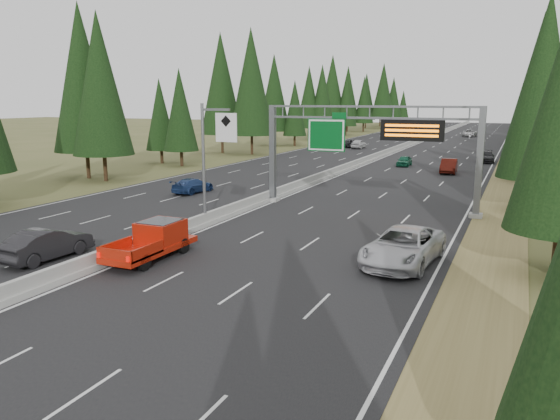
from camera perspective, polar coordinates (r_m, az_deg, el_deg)
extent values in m
cube|color=black|center=(87.67, 11.46, 5.80)|extent=(32.00, 260.00, 0.08)
cube|color=olive|center=(85.63, 23.20, 4.97)|extent=(3.60, 260.00, 0.06)
cube|color=#4A5126|center=(93.13, 0.65, 6.34)|extent=(3.60, 260.00, 0.06)
cube|color=gray|center=(87.65, 11.47, 5.93)|extent=(0.70, 260.00, 0.30)
cube|color=gray|center=(87.62, 11.48, 6.19)|extent=(0.30, 260.00, 0.60)
cube|color=slate|center=(44.48, -0.76, 5.88)|extent=(0.45, 0.45, 7.80)
cube|color=gray|center=(44.99, -0.75, 1.12)|extent=(0.90, 0.90, 0.30)
cube|color=slate|center=(40.54, 20.12, 4.65)|extent=(0.45, 0.45, 7.80)
cube|color=gray|center=(41.11, 19.77, -0.54)|extent=(0.90, 0.90, 0.30)
cube|color=slate|center=(41.59, 9.37, 10.62)|extent=(15.85, 0.35, 0.16)
cube|color=slate|center=(41.61, 9.33, 9.47)|extent=(15.85, 0.35, 0.16)
cube|color=#054C19|center=(42.38, 4.86, 7.81)|extent=(3.00, 0.10, 2.50)
cube|color=silver|center=(42.33, 4.84, 7.80)|extent=(2.85, 0.02, 2.35)
cube|color=#054C19|center=(42.00, 6.21, 9.80)|extent=(1.10, 0.10, 0.45)
cube|color=black|center=(40.65, 13.63, 8.08)|extent=(4.50, 0.40, 1.50)
cube|color=orange|center=(40.42, 13.59, 8.57)|extent=(3.80, 0.02, 0.18)
cube|color=orange|center=(40.43, 13.57, 8.07)|extent=(3.80, 0.02, 0.18)
cube|color=orange|center=(40.45, 13.55, 7.58)|extent=(3.80, 0.02, 0.18)
cylinder|color=slate|center=(35.86, -7.98, 4.60)|extent=(0.20, 0.20, 8.00)
cube|color=gray|center=(36.52, -7.81, -1.49)|extent=(0.50, 0.50, 0.20)
cube|color=slate|center=(35.10, -6.73, 10.38)|extent=(2.00, 0.15, 0.15)
cube|color=silver|center=(34.63, -5.64, 8.57)|extent=(1.50, 0.06, 1.80)
cylinder|color=black|center=(29.05, 26.92, -4.08)|extent=(0.40, 0.40, 2.26)
cylinder|color=black|center=(45.45, 24.99, 1.49)|extent=(0.40, 0.40, 2.55)
cone|color=black|center=(44.92, 25.85, 11.54)|extent=(5.73, 5.73, 13.37)
cylinder|color=black|center=(62.10, 24.76, 3.96)|extent=(0.40, 0.40, 2.69)
cone|color=black|center=(61.73, 25.42, 11.70)|extent=(6.04, 6.04, 14.10)
cylinder|color=black|center=(77.80, 24.46, 5.06)|extent=(0.40, 0.40, 2.08)
cone|color=black|center=(77.47, 24.86, 9.84)|extent=(4.68, 4.68, 10.92)
cylinder|color=black|center=(94.24, 24.89, 6.21)|extent=(0.40, 0.40, 2.89)
cone|color=black|center=(94.02, 25.36, 11.70)|extent=(6.51, 6.51, 15.20)
cylinder|color=black|center=(92.56, 26.89, 5.95)|extent=(0.40, 0.40, 2.85)
cylinder|color=black|center=(110.47, 24.37, 6.73)|extent=(0.40, 0.40, 2.35)
cone|color=black|center=(110.24, 24.68, 10.53)|extent=(5.30, 5.30, 12.36)
cylinder|color=black|center=(109.23, 26.30, 6.55)|extent=(0.40, 0.40, 2.44)
cone|color=black|center=(109.00, 26.66, 10.54)|extent=(5.50, 5.50, 12.83)
cylinder|color=black|center=(125.27, 24.63, 7.27)|extent=(0.40, 0.40, 2.90)
cone|color=black|center=(125.11, 24.98, 11.40)|extent=(6.52, 6.52, 15.21)
cylinder|color=black|center=(125.77, 26.80, 6.87)|extent=(0.40, 0.40, 1.94)
cone|color=black|center=(125.57, 27.05, 9.62)|extent=(4.36, 4.36, 10.17)
cylinder|color=black|center=(142.79, 24.62, 7.43)|extent=(0.40, 0.40, 1.79)
cone|color=black|center=(142.61, 24.81, 9.66)|extent=(4.02, 4.02, 9.39)
cylinder|color=black|center=(142.45, 26.03, 7.54)|extent=(0.40, 0.40, 2.99)
cone|color=black|center=(142.31, 26.36, 11.28)|extent=(6.72, 6.72, 15.68)
cylinder|color=black|center=(160.55, 24.87, 7.84)|extent=(0.40, 0.40, 2.37)
cone|color=black|center=(160.40, 25.09, 10.47)|extent=(5.32, 5.32, 12.42)
cylinder|color=black|center=(159.62, 26.07, 7.82)|extent=(0.40, 0.40, 2.90)
cone|color=black|center=(159.49, 26.36, 11.06)|extent=(6.52, 6.52, 15.22)
cylinder|color=black|center=(177.51, 24.86, 8.18)|extent=(0.40, 0.40, 2.95)
cone|color=black|center=(177.39, 25.11, 11.15)|extent=(6.65, 6.65, 15.51)
cylinder|color=black|center=(179.06, 25.91, 8.10)|extent=(0.40, 0.40, 2.87)
cone|color=black|center=(178.94, 26.16, 10.96)|extent=(6.47, 6.47, 15.09)
cylinder|color=black|center=(192.00, 24.36, 8.30)|extent=(0.40, 0.40, 2.36)
cone|color=black|center=(191.87, 24.54, 10.49)|extent=(5.30, 5.30, 12.38)
cylinder|color=black|center=(192.92, 25.90, 8.20)|extent=(0.40, 0.40, 2.51)
cone|color=black|center=(192.79, 26.10, 10.52)|extent=(5.64, 5.64, 13.15)
cylinder|color=black|center=(59.52, -17.79, 4.21)|extent=(0.40, 0.40, 2.73)
cone|color=black|center=(59.15, -18.30, 12.44)|extent=(6.15, 6.15, 14.34)
cylinder|color=black|center=(62.25, -19.42, 4.49)|extent=(0.40, 0.40, 2.92)
cone|color=black|center=(61.92, -19.99, 12.89)|extent=(6.57, 6.57, 15.32)
cylinder|color=black|center=(70.92, -10.23, 5.33)|extent=(0.40, 0.40, 1.95)
cone|color=black|center=(70.56, -10.41, 10.27)|extent=(4.40, 4.40, 10.26)
cylinder|color=black|center=(74.63, -12.24, 5.48)|extent=(0.40, 0.40, 1.78)
cone|color=black|center=(74.29, -12.43, 9.75)|extent=(4.00, 4.00, 9.34)
cylinder|color=black|center=(84.40, -2.95, 6.81)|extent=(0.40, 0.40, 3.03)
cone|color=black|center=(84.17, -3.02, 13.24)|extent=(6.81, 6.81, 15.89)
cylinder|color=black|center=(88.05, -6.04, 6.94)|extent=(0.40, 0.40, 2.98)
cone|color=black|center=(87.83, -6.17, 13.00)|extent=(6.71, 6.71, 15.65)
cylinder|color=black|center=(100.63, 1.54, 7.24)|extent=(0.40, 0.40, 1.89)
cone|color=black|center=(100.37, 1.56, 10.61)|extent=(4.26, 4.26, 9.95)
cylinder|color=black|center=(102.53, -0.60, 7.53)|extent=(0.40, 0.40, 2.65)
cone|color=black|center=(102.31, -0.61, 12.16)|extent=(5.96, 5.96, 13.90)
cylinder|color=black|center=(117.70, 4.36, 7.96)|extent=(0.40, 0.40, 2.50)
cone|color=black|center=(117.49, 4.42, 11.77)|extent=(5.63, 5.63, 13.13)
cylinder|color=black|center=(117.78, 3.01, 7.97)|extent=(0.40, 0.40, 2.45)
cone|color=black|center=(117.57, 3.05, 11.70)|extent=(5.52, 5.52, 12.88)
cylinder|color=black|center=(131.23, 6.87, 8.22)|extent=(0.40, 0.40, 2.28)
cone|color=black|center=(131.03, 6.95, 11.34)|extent=(5.14, 5.14, 11.99)
cylinder|color=black|center=(132.10, 5.42, 8.42)|extent=(0.40, 0.40, 2.99)
cone|color=black|center=(131.95, 5.49, 12.48)|extent=(6.73, 6.73, 15.71)
cylinder|color=black|center=(148.69, 8.69, 8.54)|extent=(0.40, 0.40, 2.32)
cone|color=black|center=(148.52, 8.78, 11.33)|extent=(5.21, 5.21, 12.17)
cylinder|color=black|center=(148.69, 7.03, 8.67)|extent=(0.40, 0.40, 2.74)
cone|color=black|center=(148.54, 7.11, 11.97)|extent=(6.16, 6.16, 14.38)
cylinder|color=black|center=(164.32, 10.61, 8.86)|extent=(0.40, 0.40, 3.01)
cone|color=black|center=(164.21, 10.74, 12.14)|extent=(6.77, 6.77, 15.81)
cylinder|color=black|center=(166.88, 8.91, 8.88)|extent=(0.40, 0.40, 2.58)
cone|color=black|center=(166.74, 8.99, 11.65)|extent=(5.80, 5.80, 13.54)
cylinder|color=black|center=(182.99, 11.65, 8.98)|extent=(0.40, 0.40, 2.49)
cone|color=black|center=(182.86, 11.75, 11.42)|extent=(5.61, 5.61, 13.09)
cylinder|color=black|center=(181.30, 10.39, 9.02)|extent=(0.40, 0.40, 2.55)
cone|color=black|center=(181.17, 10.48, 11.54)|extent=(5.75, 5.75, 13.41)
cylinder|color=black|center=(197.92, 12.67, 9.01)|extent=(0.40, 0.40, 1.86)
cone|color=black|center=(197.79, 12.75, 10.70)|extent=(4.19, 4.19, 9.78)
cylinder|color=black|center=(196.89, 11.47, 9.07)|extent=(0.40, 0.40, 1.96)
cone|color=black|center=(196.76, 11.54, 10.85)|extent=(4.41, 4.41, 10.29)
imported|color=silver|center=(28.35, 12.73, -3.73)|extent=(3.66, 6.86, 1.83)
cylinder|color=black|center=(28.61, -16.87, -4.85)|extent=(0.31, 0.83, 0.83)
cylinder|color=black|center=(27.53, -14.08, -5.34)|extent=(0.31, 0.83, 0.83)
cylinder|color=black|center=(31.16, -12.80, -3.32)|extent=(0.31, 0.83, 0.83)
cylinder|color=black|center=(30.17, -10.11, -3.70)|extent=(0.31, 0.83, 0.83)
cube|color=#B91E0B|center=(29.34, -13.35, -3.95)|extent=(2.07, 5.79, 0.31)
cube|color=#B91E0B|center=(29.88, -12.34, -2.20)|extent=(1.96, 2.27, 1.14)
cube|color=black|center=(29.81, -12.36, -1.62)|extent=(1.76, 1.96, 0.57)
cube|color=#B91E0B|center=(28.69, -16.81, -3.73)|extent=(0.10, 2.48, 0.62)
cube|color=#B91E0B|center=(27.48, -13.69, -4.23)|extent=(0.10, 2.48, 0.62)
cube|color=#B91E0B|center=(27.17, -16.93, -4.58)|extent=(2.07, 0.10, 0.62)
imported|color=#114E34|center=(70.95, 12.86, 5.03)|extent=(1.60, 3.84, 1.30)
imported|color=#4D120B|center=(65.40, 17.23, 4.42)|extent=(1.98, 4.97, 1.61)
imported|color=black|center=(78.40, 20.72, 5.23)|extent=(2.47, 5.25, 1.48)
imported|color=#B2B2B2|center=(132.88, 19.21, 7.59)|extent=(2.92, 5.76, 1.56)
imported|color=black|center=(122.36, 15.86, 7.48)|extent=(2.00, 4.34, 1.44)
imported|color=black|center=(30.99, -23.19, -3.28)|extent=(2.02, 5.07, 1.64)
imported|color=navy|center=(49.65, -9.11, 2.55)|extent=(2.24, 4.68, 1.32)
imported|color=#BDBDBD|center=(95.75, 8.23, 6.86)|extent=(1.88, 4.59, 1.56)
imported|color=black|center=(98.08, 7.48, 6.94)|extent=(2.67, 5.18, 1.40)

